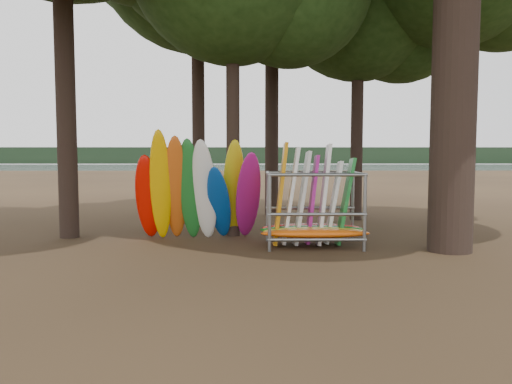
{
  "coord_description": "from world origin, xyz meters",
  "views": [
    {
      "loc": [
        -0.6,
        -12.55,
        2.49
      ],
      "look_at": [
        -0.43,
        1.5,
        1.4
      ],
      "focal_mm": 35.0,
      "sensor_mm": 36.0,
      "label": 1
    }
  ],
  "objects": [
    {
      "name": "storage_rack",
      "position": [
        1.09,
        0.71,
        0.94
      ],
      "size": [
        2.87,
        1.53,
        2.79
      ],
      "color": "gray",
      "rests_on": "ground"
    },
    {
      "name": "far_shore",
      "position": [
        0.0,
        110.0,
        2.0
      ],
      "size": [
        160.0,
        4.0,
        4.0
      ],
      "primitive_type": "cube",
      "color": "black",
      "rests_on": "ground"
    },
    {
      "name": "kayak_row",
      "position": [
        -2.1,
        1.7,
        1.38
      ],
      "size": [
        3.72,
        2.19,
        3.28
      ],
      "color": "red",
      "rests_on": "ground"
    },
    {
      "name": "ground",
      "position": [
        0.0,
        0.0,
        0.0
      ],
      "size": [
        120.0,
        120.0,
        0.0
      ],
      "primitive_type": "plane",
      "color": "#47331E",
      "rests_on": "ground"
    },
    {
      "name": "lake",
      "position": [
        0.0,
        60.0,
        0.0
      ],
      "size": [
        160.0,
        160.0,
        0.0
      ],
      "primitive_type": "plane",
      "color": "gray",
      "rests_on": "ground"
    }
  ]
}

